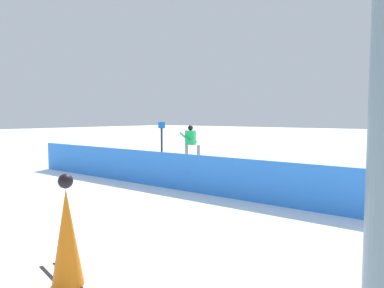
{
  "coord_description": "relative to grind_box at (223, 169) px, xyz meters",
  "views": [
    {
      "loc": [
        -7.92,
        11.89,
        2.3
      ],
      "look_at": [
        0.77,
        1.01,
        1.24
      ],
      "focal_mm": 33.96,
      "sensor_mm": 36.0,
      "label": 1
    }
  ],
  "objects": [
    {
      "name": "ground_plane",
      "position": [
        0.0,
        0.0,
        -0.23
      ],
      "size": [
        120.0,
        120.0,
        0.0
      ],
      "primitive_type": "plane",
      "color": "white"
    },
    {
      "name": "grind_box",
      "position": [
        0.0,
        0.0,
        0.0
      ],
      "size": [
        6.2,
        0.7,
        0.5
      ],
      "color": "blue",
      "rests_on": "ground_plane"
    },
    {
      "name": "snowboarder",
      "position": [
        1.6,
        0.03,
        1.04
      ],
      "size": [
        1.58,
        0.64,
        1.43
      ],
      "color": "silver",
      "rests_on": "grind_box"
    },
    {
      "name": "safety_fence",
      "position": [
        0.0,
        3.36,
        0.35
      ],
      "size": [
        13.77,
        0.2,
        1.15
      ],
      "primitive_type": "cube",
      "rotation": [
        0.0,
        0.0,
        0.01
      ],
      "color": "#307DE6",
      "rests_on": "ground_plane"
    },
    {
      "name": "background_skier_left",
      "position": [
        -3.61,
        9.2,
        0.46
      ],
      "size": [
        1.76,
        0.62,
        1.54
      ],
      "color": "black",
      "rests_on": "ground_plane"
    },
    {
      "name": "trail_marker",
      "position": [
        3.86,
        -0.57,
        0.86
      ],
      "size": [
        0.4,
        0.1,
        2.04
      ],
      "color": "#262628",
      "rests_on": "ground_plane"
    }
  ]
}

